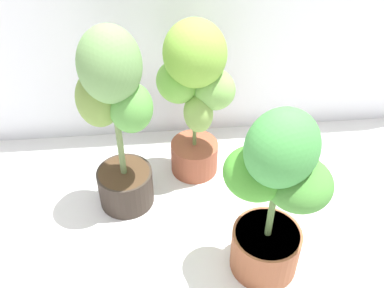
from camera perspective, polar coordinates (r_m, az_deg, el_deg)
name	(u,v)px	position (r m, az deg, el deg)	size (l,w,h in m)	color
ground_plane	(198,256)	(2.02, 0.77, -13.62)	(8.00, 8.00, 0.00)	silver
potted_plant_back_left	(116,114)	(1.90, -9.37, 3.67)	(0.35, 0.32, 0.90)	#332A22
potted_plant_back_center	(195,89)	(2.06, 0.37, 6.75)	(0.41, 0.38, 0.81)	#974D34
potted_plant_front_right	(275,193)	(1.69, 10.14, -5.96)	(0.45, 0.35, 0.79)	#975535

